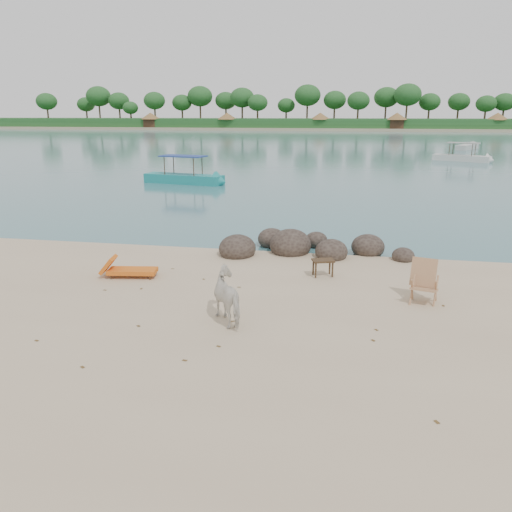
{
  "coord_description": "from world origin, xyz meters",
  "views": [
    {
      "loc": [
        1.99,
        -10.32,
        4.6
      ],
      "look_at": [
        -0.29,
        2.0,
        1.0
      ],
      "focal_mm": 35.0,
      "sensor_mm": 36.0,
      "label": 1
    }
  ],
  "objects": [
    {
      "name": "water",
      "position": [
        0.0,
        90.0,
        0.0
      ],
      "size": [
        400.0,
        400.0,
        0.0
      ],
      "primitive_type": "plane",
      "color": "#376B6E",
      "rests_on": "ground"
    },
    {
      "name": "boulders",
      "position": [
        0.5,
        6.09,
        0.21
      ],
      "size": [
        6.38,
        3.03,
        1.06
      ],
      "rotation": [
        0.0,
        0.0,
        0.22
      ],
      "color": "#2C221D",
      "rests_on": "ground"
    },
    {
      "name": "boat_near",
      "position": [
        -9.09,
        22.46,
        1.52
      ],
      "size": [
        6.41,
        2.58,
        3.04
      ],
      "primitive_type": null,
      "rotation": [
        0.0,
        0.0,
        -0.19
      ],
      "color": "#187E7F",
      "rests_on": "water"
    },
    {
      "name": "far_scenery",
      "position": [
        0.03,
        136.7,
        3.14
      ],
      "size": [
        420.0,
        18.0,
        9.5
      ],
      "color": "#1E4C1E",
      "rests_on": "ground"
    },
    {
      "name": "cow",
      "position": [
        -0.48,
        -0.06,
        0.6
      ],
      "size": [
        1.37,
        1.51,
        1.19
      ],
      "primitive_type": "imported",
      "rotation": [
        0.0,
        0.0,
        3.8
      ],
      "color": "white",
      "rests_on": "ground"
    },
    {
      "name": "side_table",
      "position": [
        1.39,
        3.59,
        0.25
      ],
      "size": [
        0.71,
        0.57,
        0.49
      ],
      "primitive_type": null,
      "rotation": [
        0.0,
        0.0,
        0.31
      ],
      "color": "#332514",
      "rests_on": "ground"
    },
    {
      "name": "far_shore",
      "position": [
        0.0,
        170.0,
        0.0
      ],
      "size": [
        420.0,
        90.0,
        1.4
      ],
      "primitive_type": "cube",
      "color": "tan",
      "rests_on": "ground"
    },
    {
      "name": "boat_far",
      "position": [
        17.32,
        61.3,
        0.37
      ],
      "size": [
        4.26,
        6.23,
        0.73
      ],
      "primitive_type": null,
      "rotation": [
        0.0,
        0.0,
        1.07
      ],
      "color": "#B7B8B3",
      "rests_on": "water"
    },
    {
      "name": "boat_mid",
      "position": [
        13.01,
        43.12,
        1.48
      ],
      "size": [
        6.02,
        3.98,
        2.96
      ],
      "primitive_type": null,
      "rotation": [
        0.0,
        0.0,
        -0.47
      ],
      "color": "silver",
      "rests_on": "water"
    },
    {
      "name": "lounge_chair",
      "position": [
        -4.02,
        2.53,
        0.26
      ],
      "size": [
        1.8,
        0.85,
        0.52
      ],
      "primitive_type": null,
      "rotation": [
        0.0,
        0.0,
        0.15
      ],
      "color": "orange",
      "rests_on": "ground"
    },
    {
      "name": "deck_chair",
      "position": [
        3.98,
        1.91,
        0.53
      ],
      "size": [
        0.85,
        0.9,
        1.06
      ],
      "primitive_type": null,
      "rotation": [
        0.0,
        0.0,
        -0.27
      ],
      "color": "#AD7F56",
      "rests_on": "ground"
    },
    {
      "name": "dead_leaves",
      "position": [
        -1.17,
        0.36,
        0.01
      ],
      "size": [
        8.94,
        6.85,
        0.0
      ],
      "color": "brown",
      "rests_on": "ground"
    }
  ]
}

